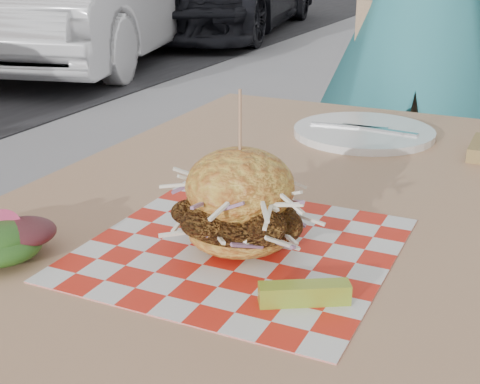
{
  "coord_description": "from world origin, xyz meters",
  "views": [
    {
      "loc": [
        0.39,
        -0.95,
        1.11
      ],
      "look_at": [
        0.07,
        -0.27,
        0.82
      ],
      "focal_mm": 50.0,
      "sensor_mm": 36.0,
      "label": 1
    }
  ],
  "objects_px": {
    "patio_chair": "(407,151)",
    "sandwich": "(240,206)",
    "diner": "(420,31)",
    "patio_table": "(294,247)"
  },
  "relations": [
    {
      "from": "diner",
      "to": "patio_chair",
      "type": "relative_size",
      "value": 1.84
    },
    {
      "from": "patio_table",
      "to": "patio_chair",
      "type": "height_order",
      "value": "patio_chair"
    },
    {
      "from": "diner",
      "to": "patio_chair",
      "type": "height_order",
      "value": "diner"
    },
    {
      "from": "diner",
      "to": "patio_table",
      "type": "distance_m",
      "value": 1.05
    },
    {
      "from": "patio_table",
      "to": "sandwich",
      "type": "relative_size",
      "value": 6.1
    },
    {
      "from": "patio_table",
      "to": "patio_chair",
      "type": "relative_size",
      "value": 1.26
    },
    {
      "from": "patio_table",
      "to": "patio_chair",
      "type": "bearing_deg",
      "value": 91.24
    },
    {
      "from": "patio_chair",
      "to": "sandwich",
      "type": "bearing_deg",
      "value": -101.04
    },
    {
      "from": "patio_chair",
      "to": "sandwich",
      "type": "distance_m",
      "value": 1.17
    },
    {
      "from": "sandwich",
      "to": "patio_chair",
      "type": "bearing_deg",
      "value": 90.95
    }
  ]
}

